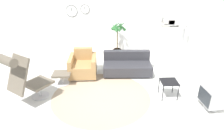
{
  "coord_description": "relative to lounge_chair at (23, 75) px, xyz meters",
  "views": [
    {
      "loc": [
        -0.03,
        -4.44,
        2.84
      ],
      "look_at": [
        0.19,
        0.28,
        0.55
      ],
      "focal_mm": 32.0,
      "sensor_mm": 36.0,
      "label": 1
    }
  ],
  "objects": [
    {
      "name": "lounge_chair",
      "position": [
        0.0,
        0.0,
        0.0
      ],
      "size": [
        1.04,
        1.14,
        1.31
      ],
      "rotation": [
        0.0,
        0.0,
        -0.63
      ],
      "color": "#BCBCC1",
      "rests_on": "ground_plane"
    },
    {
      "name": "couch_low",
      "position": [
        2.57,
        1.53,
        -0.52
      ],
      "size": [
        1.49,
        0.85,
        0.65
      ],
      "rotation": [
        0.0,
        0.0,
        3.11
      ],
      "color": "black",
      "rests_on": "ground_plane"
    },
    {
      "name": "armchair_red",
      "position": [
        1.21,
        1.42,
        -0.46
      ],
      "size": [
        0.8,
        0.85,
        0.79
      ],
      "rotation": [
        0.0,
        0.0,
        3.14
      ],
      "color": "silver",
      "rests_on": "ground_plane"
    },
    {
      "name": "potted_plant",
      "position": [
        2.37,
        2.9,
        -0.13
      ],
      "size": [
        0.58,
        0.65,
        1.4
      ],
      "color": "brown",
      "rests_on": "ground_plane"
    },
    {
      "name": "wall_back",
      "position": [
        1.87,
        3.35,
        0.64
      ],
      "size": [
        12.0,
        0.09,
        2.8
      ],
      "color": "white",
      "rests_on": "ground_plane"
    },
    {
      "name": "round_rug",
      "position": [
        1.76,
        0.2,
        -0.75
      ],
      "size": [
        2.52,
        2.52,
        0.01
      ],
      "color": "tan",
      "rests_on": "ground_plane"
    },
    {
      "name": "crt_television",
      "position": [
        4.32,
        -0.41,
        -0.46
      ],
      "size": [
        0.49,
        0.55,
        0.53
      ],
      "rotation": [
        0.0,
        0.0,
        1.64
      ],
      "color": "#B7B7B7",
      "rests_on": "ground_plane"
    },
    {
      "name": "shelf_unit",
      "position": [
        4.39,
        3.11,
        0.41
      ],
      "size": [
        1.0,
        0.28,
        1.65
      ],
      "color": "#BCBCC1",
      "rests_on": "ground_plane"
    },
    {
      "name": "ground_plane",
      "position": [
        1.87,
        0.32,
        -0.76
      ],
      "size": [
        12.0,
        12.0,
        0.0
      ],
      "primitive_type": "plane",
      "color": "silver"
    },
    {
      "name": "side_table",
      "position": [
        3.45,
        0.11,
        -0.36
      ],
      "size": [
        0.42,
        0.42,
        0.45
      ],
      "color": "black",
      "rests_on": "ground_plane"
    },
    {
      "name": "ottoman",
      "position": [
        0.66,
        0.9,
        -0.5
      ],
      "size": [
        0.5,
        0.42,
        0.34
      ],
      "color": "#BCBCC1",
      "rests_on": "ground_plane"
    }
  ]
}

